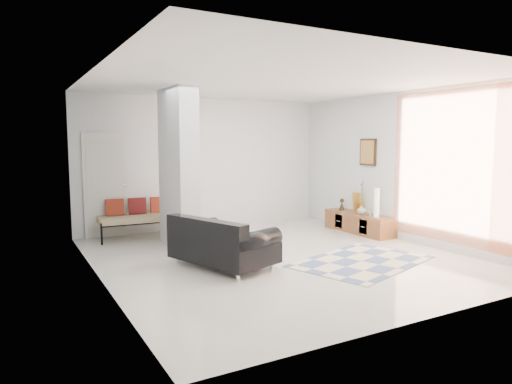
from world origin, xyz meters
TOP-DOWN VIEW (x-y plane):
  - floor at (0.00, 0.00)m, footprint 6.00×6.00m
  - ceiling at (0.00, 0.00)m, footprint 6.00×6.00m
  - wall_back at (0.00, 3.00)m, footprint 6.00×0.00m
  - wall_front at (0.00, -3.00)m, footprint 6.00×0.00m
  - wall_left at (-2.75, 0.00)m, footprint 0.00×6.00m
  - wall_right at (2.75, 0.00)m, footprint 0.00×6.00m
  - partition_column at (-1.10, 1.60)m, footprint 0.35×1.20m
  - hallway_door at (-2.10, 2.96)m, footprint 0.85×0.06m
  - curtain at (2.67, -1.15)m, footprint 0.00×2.55m
  - wall_art at (2.72, 0.90)m, footprint 0.04×0.45m
  - media_console at (2.52, 0.90)m, footprint 0.45×1.69m
  - loveseat at (-1.06, -0.10)m, footprint 1.38×1.77m
  - daybed at (-1.42, 2.62)m, footprint 1.91×0.89m
  - area_rug at (0.98, -0.90)m, footprint 2.49×2.02m
  - cylinder_lamp at (2.50, 0.38)m, footprint 0.10×0.10m
  - bronze_figurine at (2.47, 1.39)m, footprint 0.13×0.13m
  - vase at (2.47, 0.77)m, footprint 0.18×0.18m

SIDE VIEW (x-z plane):
  - floor at x=0.00m, z-range 0.00..0.00m
  - area_rug at x=0.98m, z-range 0.00..0.01m
  - media_console at x=2.52m, z-range -0.19..0.61m
  - loveseat at x=-1.06m, z-range -0.02..0.74m
  - daybed at x=-1.42m, z-range 0.03..0.80m
  - vase at x=2.47m, z-range 0.40..0.59m
  - bronze_figurine at x=2.47m, z-range 0.40..0.65m
  - cylinder_lamp at x=2.50m, z-range 0.40..0.96m
  - hallway_door at x=-2.10m, z-range 0.00..2.04m
  - partition_column at x=-1.10m, z-range 0.00..2.80m
  - wall_back at x=0.00m, z-range -1.60..4.40m
  - wall_front at x=0.00m, z-range -1.60..4.40m
  - wall_left at x=-2.75m, z-range -1.60..4.40m
  - wall_right at x=2.75m, z-range -1.60..4.40m
  - curtain at x=2.67m, z-range 0.17..2.72m
  - wall_art at x=2.72m, z-range 1.38..1.92m
  - ceiling at x=0.00m, z-range 2.80..2.80m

